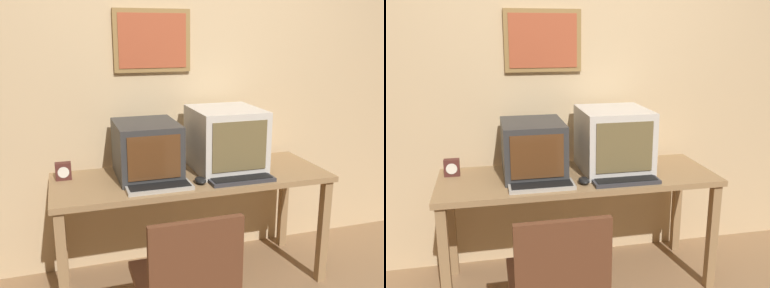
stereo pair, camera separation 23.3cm
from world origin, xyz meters
The scene contains 8 objects.
wall_back centered at (0.00, 1.52, 1.30)m, with size 8.00×0.08×2.60m.
desk centered at (0.00, 1.10, 0.66)m, with size 1.74×0.62×0.75m.
monitor_left centered at (-0.27, 1.18, 0.92)m, with size 0.38×0.45×0.34m.
monitor_right centered at (0.25, 1.17, 0.95)m, with size 0.43×0.48×0.41m.
keyboard_main centered at (-0.26, 0.92, 0.76)m, with size 0.38×0.16×0.03m.
keyboard_side centered at (0.25, 0.91, 0.76)m, with size 0.40×0.17×0.03m.
mouse_near_keyboard centered at (0.00, 0.93, 0.77)m, with size 0.07×0.11×0.04m.
desk_clock centered at (-0.78, 1.25, 0.81)m, with size 0.09×0.06×0.11m.
Camera 2 is at (-0.55, -1.43, 1.62)m, focal length 40.00 mm.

